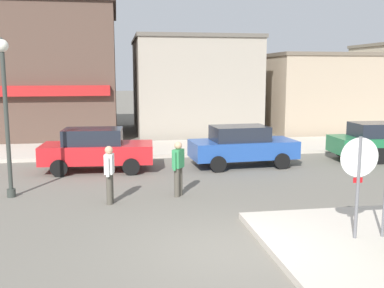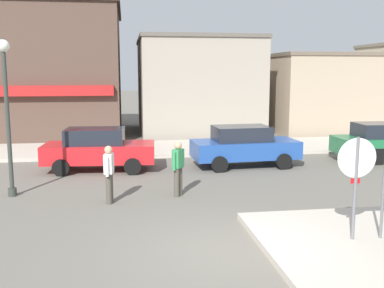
# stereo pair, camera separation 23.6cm
# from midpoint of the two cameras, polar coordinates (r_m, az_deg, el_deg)

# --- Properties ---
(ground_plane) EXTENTS (160.00, 160.00, 0.00)m
(ground_plane) POSITION_cam_midpoint_polar(r_m,az_deg,el_deg) (9.32, 4.39, -13.55)
(ground_plane) COLOR #6B665B
(kerb_far) EXTENTS (80.00, 4.00, 0.15)m
(kerb_far) POSITION_cam_midpoint_polar(r_m,az_deg,el_deg) (20.94, -3.56, -0.55)
(kerb_far) COLOR beige
(kerb_far) RESTS_ON ground
(stop_sign) EXTENTS (0.82, 0.08, 2.30)m
(stop_sign) POSITION_cam_midpoint_polar(r_m,az_deg,el_deg) (9.79, 19.73, -3.64)
(stop_sign) COLOR slate
(stop_sign) RESTS_ON ground
(lamp_post) EXTENTS (0.36, 0.36, 4.54)m
(lamp_post) POSITION_cam_midpoint_polar(r_m,az_deg,el_deg) (13.73, -23.12, 5.77)
(lamp_post) COLOR #333833
(lamp_post) RESTS_ON ground
(parked_car_nearest) EXTENTS (4.11, 2.08, 1.56)m
(parked_car_nearest) POSITION_cam_midpoint_polar(r_m,az_deg,el_deg) (16.78, -12.42, -0.62)
(parked_car_nearest) COLOR red
(parked_car_nearest) RESTS_ON ground
(parked_car_second) EXTENTS (4.10, 2.08, 1.56)m
(parked_car_second) POSITION_cam_midpoint_polar(r_m,az_deg,el_deg) (17.30, 5.98, -0.17)
(parked_car_second) COLOR #234C9E
(parked_car_second) RESTS_ON ground
(parked_car_third) EXTENTS (4.06, 1.99, 1.56)m
(parked_car_third) POSITION_cam_midpoint_polar(r_m,az_deg,el_deg) (19.80, 22.50, 0.36)
(parked_car_third) COLOR #1E6B3D
(parked_car_third) RESTS_ON ground
(pedestrian_crossing_near) EXTENTS (0.39, 0.50, 1.61)m
(pedestrian_crossing_near) POSITION_cam_midpoint_polar(r_m,az_deg,el_deg) (13.03, -2.28, -2.94)
(pedestrian_crossing_near) COLOR #4C473D
(pedestrian_crossing_near) RESTS_ON ground
(pedestrian_crossing_far) EXTENTS (0.28, 0.56, 1.61)m
(pedestrian_crossing_far) POSITION_cam_midpoint_polar(r_m,az_deg,el_deg) (12.50, -10.97, -3.61)
(pedestrian_crossing_far) COLOR #4C473D
(pedestrian_crossing_far) RESTS_ON ground
(building_corner_shop) EXTENTS (10.16, 9.02, 7.19)m
(building_corner_shop) POSITION_cam_midpoint_polar(r_m,az_deg,el_deg) (27.29, -20.52, 8.58)
(building_corner_shop) COLOR brown
(building_corner_shop) RESTS_ON ground
(building_storefront_left_near) EXTENTS (6.84, 8.11, 5.57)m
(building_storefront_left_near) POSITION_cam_midpoint_polar(r_m,az_deg,el_deg) (27.37, -0.34, 7.45)
(building_storefront_left_near) COLOR #9E9384
(building_storefront_left_near) RESTS_ON ground
(building_storefront_left_mid) EXTENTS (6.51, 6.43, 4.66)m
(building_storefront_left_mid) POSITION_cam_midpoint_polar(r_m,az_deg,el_deg) (28.78, 15.29, 6.31)
(building_storefront_left_mid) COLOR tan
(building_storefront_left_mid) RESTS_ON ground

